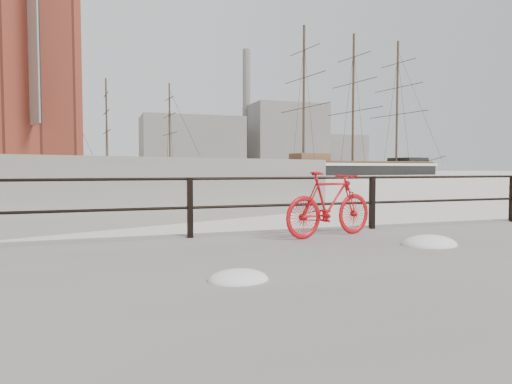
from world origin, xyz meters
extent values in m
plane|color=white|center=(0.00, 0.00, 0.00)|extent=(400.00, 400.00, 0.00)
imported|color=red|center=(-4.75, -0.79, 0.90)|extent=(1.84, 0.70, 1.10)
ellipsoid|color=white|center=(-3.73, -2.04, 0.50)|extent=(0.86, 0.68, 0.31)
ellipsoid|color=white|center=(-7.07, -3.18, 0.46)|extent=(0.64, 0.50, 0.23)
cube|color=gray|center=(20.00, 140.00, 9.00)|extent=(32.00, 18.00, 18.00)
cube|color=gray|center=(55.00, 145.00, 12.00)|extent=(26.00, 20.00, 24.00)
cube|color=gray|center=(78.00, 150.00, 7.00)|extent=(20.00, 16.00, 14.00)
cylinder|color=gray|center=(42.00, 150.00, 22.00)|extent=(2.80, 2.80, 44.00)
camera|label=1|loc=(-8.40, -7.63, 1.51)|focal=32.00mm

